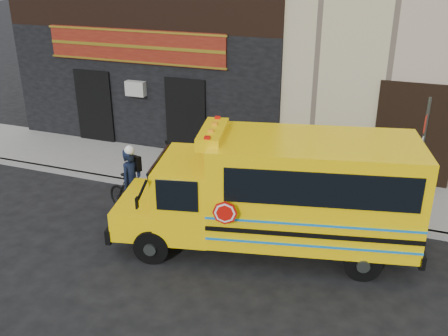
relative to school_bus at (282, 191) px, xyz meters
name	(u,v)px	position (x,y,z in m)	size (l,w,h in m)	color
ground	(215,254)	(-1.34, -0.75, -1.51)	(120.00, 120.00, 0.00)	black
curb	(250,203)	(-1.34, 1.85, -1.43)	(40.00, 0.20, 0.15)	gray
sidewalk	(265,182)	(-1.34, 3.35, -1.43)	(40.00, 3.00, 0.15)	slate
school_bus	(282,191)	(0.00, 0.00, 0.00)	(7.20, 3.60, 2.92)	black
sign_pole	(420,157)	(2.84, 2.47, 0.31)	(0.08, 0.29, 3.32)	#3A413D
bicycle	(134,196)	(-4.05, 0.25, -0.95)	(0.53, 1.87, 1.12)	black
cyclist	(132,183)	(-4.10, 0.30, -0.61)	(0.65, 0.43, 1.79)	black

